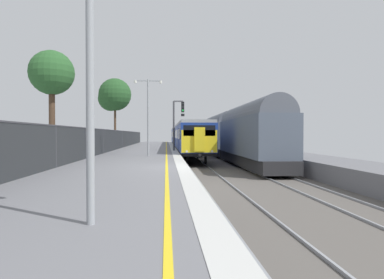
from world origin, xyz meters
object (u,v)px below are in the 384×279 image
object	(u,v)px
platform_lamp_near	(90,39)
background_tree_left	(114,96)
signal_gantry	(177,119)
platform_lamp_mid	(148,111)
background_tree_centre	(53,75)
freight_train_adjacent_track	(232,133)
commuter_train_at_platform	(184,136)

from	to	relation	value
platform_lamp_near	background_tree_left	xyz separation A→B (m)	(-5.87, 40.35, 3.65)
background_tree_left	signal_gantry	bearing A→B (deg)	-60.78
platform_lamp_mid	background_tree_centre	size ratio (longest dim) A/B	0.79
platform_lamp_near	background_tree_centre	xyz separation A→B (m)	(-6.02, 16.35, 2.22)
signal_gantry	background_tree_left	distance (m)	17.15
freight_train_adjacent_track	background_tree_centre	xyz separation A→B (m)	(-13.78, -10.27, 3.70)
commuter_train_at_platform	freight_train_adjacent_track	size ratio (longest dim) A/B	1.47
platform_lamp_near	background_tree_left	size ratio (longest dim) A/B	0.58
platform_lamp_mid	background_tree_left	xyz separation A→B (m)	(-5.87, 22.16, 3.56)
freight_train_adjacent_track	platform_lamp_near	distance (m)	27.76
platform_lamp_near	background_tree_left	world-z (taller)	background_tree_left
commuter_train_at_platform	freight_train_adjacent_track	world-z (taller)	freight_train_adjacent_track
background_tree_centre	freight_train_adjacent_track	bearing A→B (deg)	36.69
platform_lamp_near	background_tree_centre	world-z (taller)	background_tree_centre
platform_lamp_near	commuter_train_at_platform	bearing A→B (deg)	84.62
background_tree_left	background_tree_centre	bearing A→B (deg)	-90.35
commuter_train_at_platform	background_tree_centre	size ratio (longest dim) A/B	6.15
platform_lamp_mid	background_tree_left	world-z (taller)	background_tree_left
background_tree_centre	platform_lamp_mid	bearing A→B (deg)	16.96
signal_gantry	background_tree_centre	world-z (taller)	background_tree_centre
background_tree_left	platform_lamp_near	bearing A→B (deg)	-81.72
commuter_train_at_platform	signal_gantry	size ratio (longest dim) A/B	8.98
commuter_train_at_platform	platform_lamp_mid	distance (m)	22.10
background_tree_left	freight_train_adjacent_track	bearing A→B (deg)	-45.21
platform_lamp_mid	background_tree_centre	xyz separation A→B (m)	(-6.02, -1.84, 2.13)
freight_train_adjacent_track	signal_gantry	size ratio (longest dim) A/B	6.12
commuter_train_at_platform	signal_gantry	distance (m)	14.30
platform_lamp_mid	freight_train_adjacent_track	bearing A→B (deg)	47.38
signal_gantry	background_tree_centre	size ratio (longest dim) A/B	0.68
platform_lamp_near	background_tree_left	distance (m)	40.94
freight_train_adjacent_track	signal_gantry	world-z (taller)	signal_gantry
signal_gantry	background_tree_centre	xyz separation A→B (m)	(-8.31, -9.41, 2.40)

